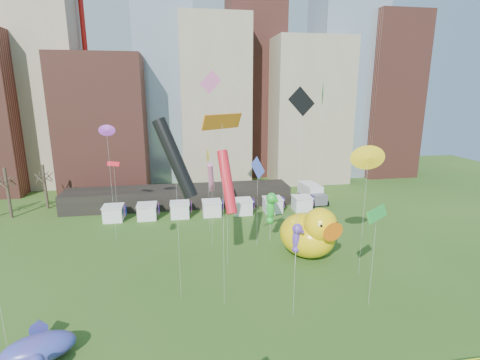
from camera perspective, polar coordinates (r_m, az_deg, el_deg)
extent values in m
cube|color=gray|center=(84.85, -28.54, 13.39)|extent=(14.00, 12.00, 42.00)
cube|color=brown|center=(76.26, -20.64, 8.25)|extent=(16.00, 14.00, 26.00)
cube|color=#8C9EB2|center=(83.10, -11.85, 19.24)|extent=(12.00, 12.00, 55.00)
cube|color=gray|center=(79.05, -4.14, 12.16)|extent=(14.00, 14.00, 34.00)
cube|color=brown|center=(87.74, 2.33, 23.49)|extent=(12.00, 12.00, 68.00)
cube|color=gray|center=(81.61, 10.40, 10.62)|extent=(16.00, 14.00, 30.00)
cube|color=#8C9EB2|center=(89.15, 16.06, 16.36)|extent=(14.00, 12.00, 48.00)
cube|color=brown|center=(91.99, 22.11, 12.06)|extent=(12.00, 12.00, 36.00)
cylinder|color=red|center=(91.21, 13.60, 25.33)|extent=(1.00, 1.00, 76.00)
cube|color=black|center=(63.14, -9.54, -2.59)|extent=(38.00, 6.00, 3.20)
cube|color=white|center=(58.48, -19.36, -5.05)|extent=(2.80, 2.80, 2.20)
cube|color=red|center=(58.03, -17.64, -4.53)|extent=(0.08, 1.40, 1.60)
cube|color=white|center=(57.80, -14.45, -4.91)|extent=(2.80, 2.80, 2.20)
cube|color=red|center=(57.51, -12.69, -4.38)|extent=(0.08, 1.40, 1.60)
cube|color=white|center=(57.56, -9.48, -4.73)|extent=(2.80, 2.80, 2.20)
cube|color=red|center=(57.43, -7.70, -4.18)|extent=(0.08, 1.40, 1.60)
cube|color=white|center=(57.75, -4.50, -4.52)|extent=(2.80, 2.80, 2.20)
cube|color=red|center=(57.77, -2.73, -3.96)|extent=(0.08, 1.40, 1.60)
cube|color=white|center=(58.37, 0.41, -4.27)|extent=(2.80, 2.80, 2.20)
cube|color=red|center=(58.55, 2.15, -3.71)|extent=(0.08, 1.40, 1.60)
cube|color=white|center=(59.41, 5.17, -4.01)|extent=(2.80, 2.80, 2.20)
cube|color=red|center=(59.73, 6.86, -3.45)|extent=(0.08, 1.40, 1.60)
cube|color=white|center=(60.84, 9.74, -3.72)|extent=(2.80, 2.80, 2.20)
cube|color=red|center=(61.30, 11.35, -3.17)|extent=(0.08, 1.40, 1.60)
cylinder|color=#382B21|center=(66.04, -32.79, -1.76)|extent=(0.44, 0.44, 8.00)
cylinder|color=#382B21|center=(68.27, -28.41, -0.98)|extent=(0.44, 0.44, 7.50)
ellipsoid|color=yellow|center=(44.32, 10.54, -8.51)|extent=(8.11, 8.80, 5.11)
ellipsoid|color=yellow|center=(46.45, 8.39, -7.53)|extent=(2.02, 1.77, 2.07)
sphere|color=yellow|center=(41.94, 12.58, -6.91)|extent=(4.83, 4.83, 3.84)
cone|color=orange|center=(40.84, 14.05, -7.76)|extent=(2.54, 2.29, 2.11)
sphere|color=white|center=(40.36, 12.42, -6.95)|extent=(0.69, 0.69, 0.69)
sphere|color=white|center=(41.69, 14.68, -6.41)|extent=(0.69, 0.69, 0.69)
sphere|color=black|center=(40.13, 12.72, -7.09)|extent=(0.35, 0.35, 0.35)
sphere|color=black|center=(41.46, 14.98, -6.54)|extent=(0.35, 0.35, 0.35)
ellipsoid|color=white|center=(52.09, 10.02, -6.81)|extent=(3.46, 3.72, 2.12)
ellipsoid|color=white|center=(52.95, 9.20, -6.49)|extent=(0.85, 0.76, 0.86)
sphere|color=white|center=(51.12, 10.75, -6.22)|extent=(2.05, 2.05, 1.59)
cone|color=orange|center=(50.67, 11.24, -6.49)|extent=(1.07, 0.98, 0.88)
sphere|color=white|center=(50.47, 10.70, -6.23)|extent=(0.29, 0.29, 0.29)
sphere|color=white|center=(51.02, 11.45, -6.04)|extent=(0.29, 0.29, 0.29)
sphere|color=black|center=(50.37, 10.80, -6.27)|extent=(0.14, 0.14, 0.14)
sphere|color=black|center=(50.92, 11.55, -6.09)|extent=(0.14, 0.14, 0.14)
cylinder|color=silver|center=(47.49, 4.79, -7.16)|extent=(0.03, 0.03, 4.51)
ellipsoid|color=green|center=(46.73, 4.85, -4.57)|extent=(1.35, 1.25, 2.75)
sphere|color=green|center=(46.15, 4.93, -2.89)|extent=(1.86, 1.86, 1.40)
cone|color=green|center=(45.59, 5.13, -3.20)|extent=(0.81, 1.00, 0.49)
sphere|color=green|center=(47.30, 4.79, -6.37)|extent=(0.98, 0.98, 0.98)
cylinder|color=silver|center=(42.12, 8.81, -11.11)|extent=(0.03, 0.03, 3.15)
ellipsoid|color=#603BB2|center=(41.48, 8.89, -9.14)|extent=(1.09, 0.99, 2.29)
sphere|color=#603BB2|center=(40.89, 9.02, -7.64)|extent=(1.49, 1.49, 1.17)
cone|color=#603BB2|center=(40.45, 9.25, -7.98)|extent=(0.63, 0.82, 0.41)
sphere|color=#603BB2|center=(42.05, 8.80, -10.76)|extent=(0.82, 0.82, 0.82)
ellipsoid|color=#503288|center=(32.54, -29.19, -22.21)|extent=(5.65, 4.17, 1.94)
cone|color=#503288|center=(34.67, -29.21, -19.28)|extent=(1.78, 1.90, 1.36)
cube|color=white|center=(66.55, 11.01, -1.73)|extent=(3.04, 5.62, 2.71)
cube|color=#595960|center=(63.71, 12.31, -3.01)|extent=(2.65, 2.15, 1.74)
cylinder|color=black|center=(64.62, 10.60, -3.28)|extent=(0.35, 1.00, 0.98)
cylinder|color=black|center=(65.78, 12.75, -3.09)|extent=(0.35, 1.00, 0.98)
cylinder|color=black|center=(67.84, 9.30, -2.41)|extent=(0.35, 1.00, 0.98)
cylinder|color=black|center=(68.94, 11.37, -2.24)|extent=(0.35, 1.00, 0.98)
cylinder|color=silver|center=(54.90, -18.98, -2.34)|extent=(0.02, 0.02, 9.31)
cube|color=red|center=(53.85, -19.37, 2.42)|extent=(1.96, 1.28, 0.64)
cylinder|color=silver|center=(46.02, -4.49, -5.01)|extent=(0.02, 0.02, 8.79)
cylinder|color=pink|center=(44.81, -4.60, 0.32)|extent=(1.14, 2.38, 3.89)
cylinder|color=silver|center=(30.14, 8.99, -5.68)|extent=(0.02, 0.02, 18.47)
cube|color=black|center=(28.46, 9.70, 12.14)|extent=(2.25, 0.33, 2.27)
cylinder|color=silver|center=(50.67, 12.37, 2.40)|extent=(0.02, 0.02, 18.94)
cube|color=green|center=(49.73, 12.94, 13.16)|extent=(1.40, 2.91, 3.20)
cylinder|color=silver|center=(39.85, 18.89, -5.73)|extent=(0.02, 0.02, 12.77)
cone|color=yellow|center=(38.28, 19.63, 3.32)|extent=(2.48, 0.44, 2.47)
cylinder|color=silver|center=(45.22, 2.74, -4.40)|extent=(0.02, 0.02, 10.18)
cube|color=blue|center=(43.90, 2.82, 1.92)|extent=(1.16, 2.60, 2.82)
cylinder|color=silver|center=(31.74, -2.65, -6.09)|extent=(0.02, 0.02, 16.81)
cube|color=orange|center=(29.95, -2.83, 9.22)|extent=(3.64, 2.91, 1.25)
cylinder|color=silver|center=(48.77, -19.63, -1.17)|extent=(0.02, 0.02, 14.57)
cone|color=purple|center=(47.52, -20.34, 7.35)|extent=(1.39, 0.35, 1.38)
cylinder|color=silver|center=(40.39, -2.00, -7.00)|extent=(0.02, 0.02, 9.72)
cylinder|color=red|center=(38.94, -2.06, -0.30)|extent=(2.03, 4.15, 6.80)
cylinder|color=silver|center=(51.33, -4.45, 3.69)|extent=(0.02, 0.02, 20.46)
cube|color=pink|center=(50.56, -4.67, 15.18)|extent=(3.04, 0.74, 3.12)
cylinder|color=silver|center=(33.65, -9.73, -8.08)|extent=(0.02, 0.02, 13.55)
cylinder|color=black|center=(31.78, -10.22, 3.34)|extent=(4.14, 3.27, 7.06)
cylinder|color=silver|center=(35.20, 20.20, -11.88)|extent=(0.02, 0.02, 8.89)
cube|color=green|center=(33.59, 20.83, -5.00)|extent=(2.96, 2.35, 1.02)
cylinder|color=silver|center=(49.75, -4.97, -2.35)|extent=(0.02, 0.02, 10.83)
cube|color=yellow|center=(48.53, -5.11, 3.80)|extent=(0.17, 2.17, 2.17)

